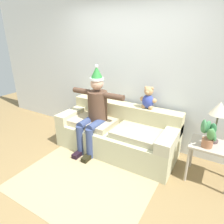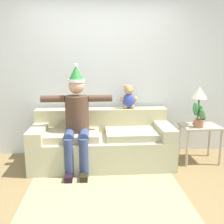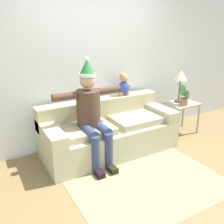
% 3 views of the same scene
% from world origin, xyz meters
% --- Properties ---
extents(ground_plane, '(10.00, 10.00, 0.00)m').
position_xyz_m(ground_plane, '(0.00, 0.00, 0.00)').
color(ground_plane, olive).
extents(back_wall, '(7.00, 0.10, 2.70)m').
position_xyz_m(back_wall, '(0.00, 1.55, 1.35)').
color(back_wall, silver).
rests_on(back_wall, ground_plane).
extents(couch, '(2.08, 0.86, 0.80)m').
position_xyz_m(couch, '(0.00, 1.04, 0.32)').
color(couch, '#BAB993').
rests_on(couch, ground_plane).
extents(person_seated, '(1.02, 0.77, 1.51)m').
position_xyz_m(person_seated, '(-0.36, 0.88, 0.76)').
color(person_seated, '#4E3527').
rests_on(person_seated, ground_plane).
extents(teddy_bear, '(0.29, 0.17, 0.38)m').
position_xyz_m(teddy_bear, '(0.44, 1.30, 0.97)').
color(teddy_bear, '#33439D').
rests_on(teddy_bear, couch).
extents(side_table, '(0.57, 0.44, 0.57)m').
position_xyz_m(side_table, '(1.50, 0.99, 0.48)').
color(side_table, '#ABA08D').
rests_on(side_table, ground_plane).
extents(table_lamp, '(0.24, 0.24, 0.59)m').
position_xyz_m(table_lamp, '(1.49, 1.08, 1.04)').
color(table_lamp, '#4E3E3C').
rests_on(table_lamp, side_table).
extents(potted_plant, '(0.24, 0.24, 0.39)m').
position_xyz_m(potted_plant, '(1.43, 0.90, 0.76)').
color(potted_plant, '#9E6545').
rests_on(potted_plant, side_table).
extents(area_rug, '(1.90, 1.40, 0.01)m').
position_xyz_m(area_rug, '(0.00, 0.01, 0.00)').
color(area_rug, tan).
rests_on(area_rug, ground_plane).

